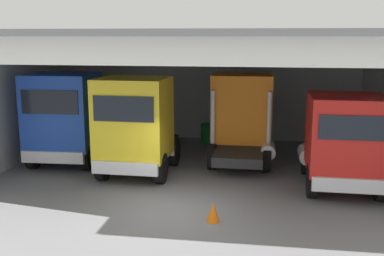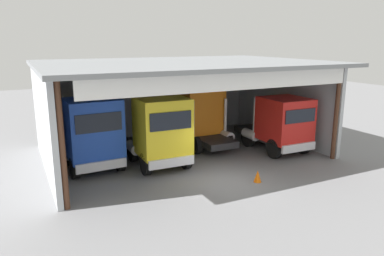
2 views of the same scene
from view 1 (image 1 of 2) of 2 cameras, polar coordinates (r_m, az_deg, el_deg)
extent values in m
plane|color=slate|center=(14.10, -2.17, -9.89)|extent=(80.00, 80.00, 0.00)
cube|color=#ADB2B7|center=(23.10, 2.43, 4.97)|extent=(14.64, 0.24, 5.09)
cube|color=#ADB2B7|center=(20.55, -19.99, 3.50)|extent=(0.24, 9.91, 5.09)
cube|color=gray|center=(17.50, 0.48, 11.62)|extent=(15.24, 11.01, 0.20)
cube|color=white|center=(12.72, -2.71, 9.69)|extent=(13.18, 0.12, 0.90)
cube|color=#1E47B7|center=(18.67, -15.72, 2.05)|extent=(2.61, 2.40, 2.91)
cube|color=black|center=(17.53, -17.23, 3.07)|extent=(2.14, 0.15, 0.87)
cube|color=silver|center=(17.90, -16.89, -3.49)|extent=(2.39, 0.26, 0.44)
cube|color=#232326|center=(20.44, -13.80, -1.42)|extent=(2.01, 3.03, 0.36)
cylinder|color=silver|center=(19.51, -11.20, 2.33)|extent=(0.18, 0.18, 3.19)
cylinder|color=silver|center=(20.31, -17.31, 2.38)|extent=(0.18, 0.18, 3.19)
cylinder|color=silver|center=(20.56, -17.07, -1.18)|extent=(0.61, 1.22, 0.56)
cylinder|color=black|center=(18.21, -12.74, -3.51)|extent=(0.34, 1.06, 1.05)
cylinder|color=black|center=(19.04, -19.06, -3.21)|extent=(0.34, 1.06, 1.05)
cylinder|color=black|center=(20.13, -10.81, -2.01)|extent=(0.34, 1.06, 1.05)
cylinder|color=black|center=(20.89, -16.63, -1.81)|extent=(0.34, 1.06, 1.05)
cube|color=yellow|center=(16.57, -7.21, 1.26)|extent=(2.48, 2.34, 2.86)
cube|color=black|center=(15.39, -8.52, 2.35)|extent=(2.08, 0.10, 0.86)
cube|color=silver|center=(15.80, -8.34, -4.97)|extent=(2.32, 0.20, 0.44)
cube|color=#232326|center=(18.61, -5.45, -2.31)|extent=(1.89, 3.38, 0.36)
cylinder|color=silver|center=(17.59, -2.53, 0.87)|extent=(0.18, 0.18, 2.72)
cylinder|color=silver|center=(18.18, -9.32, 1.07)|extent=(0.18, 0.18, 2.72)
cylinder|color=silver|center=(18.62, -8.97, -2.01)|extent=(0.58, 1.21, 0.56)
cylinder|color=black|center=(16.24, -3.91, -4.97)|extent=(0.32, 1.10, 1.10)
cylinder|color=black|center=(16.86, -11.02, -4.55)|extent=(0.32, 1.10, 1.10)
cylinder|color=black|center=(18.40, -2.22, -3.00)|extent=(0.32, 1.10, 1.10)
cylinder|color=black|center=(18.95, -8.57, -2.69)|extent=(0.32, 1.10, 1.10)
cube|color=orange|center=(19.08, 6.28, 2.44)|extent=(2.43, 2.32, 2.83)
cube|color=black|center=(20.17, 6.49, 4.33)|extent=(2.05, 0.08, 0.85)
cube|color=silver|center=(20.54, 6.37, -1.23)|extent=(2.29, 0.18, 0.44)
cube|color=#232326|center=(17.74, 5.89, -3.13)|extent=(1.83, 3.06, 0.36)
cylinder|color=silver|center=(17.96, 2.57, 0.63)|extent=(0.18, 0.18, 2.53)
cylinder|color=silver|center=(17.84, 9.51, 0.42)|extent=(0.18, 0.18, 2.53)
cylinder|color=silver|center=(17.98, 9.41, -2.64)|extent=(0.57, 1.20, 0.56)
cylinder|color=black|center=(19.93, 3.21, -2.01)|extent=(0.31, 1.02, 1.02)
cylinder|color=black|center=(19.83, 9.30, -2.21)|extent=(0.31, 1.02, 1.02)
cylinder|color=black|center=(17.87, 2.49, -3.57)|extent=(0.31, 1.02, 1.02)
cylinder|color=black|center=(17.76, 9.29, -3.81)|extent=(0.31, 1.02, 1.02)
cube|color=red|center=(15.58, 18.55, -0.64)|extent=(2.40, 2.53, 2.45)
cube|color=black|center=(14.27, 19.43, 0.00)|extent=(2.01, 0.08, 0.74)
cube|color=silver|center=(14.67, 19.00, -6.76)|extent=(2.25, 0.19, 0.44)
cube|color=#232326|center=(17.85, 17.28, -3.36)|extent=(1.82, 3.76, 0.36)
cylinder|color=silver|center=(17.17, 21.30, -0.40)|extent=(0.18, 0.18, 2.58)
cylinder|color=silver|center=(16.85, 14.20, -0.17)|extent=(0.18, 0.18, 2.58)
cylinder|color=silver|center=(17.42, 13.95, -3.13)|extent=(0.57, 1.21, 0.56)
cylinder|color=black|center=(15.67, 22.24, -6.42)|extent=(0.31, 1.11, 1.11)
cylinder|color=black|center=(15.33, 14.65, -6.31)|extent=(0.31, 1.11, 1.11)
cylinder|color=black|center=(18.07, 20.50, -3.98)|extent=(0.31, 1.11, 1.11)
cylinder|color=black|center=(17.78, 13.93, -3.83)|extent=(0.31, 1.11, 1.11)
cylinder|color=#197233|center=(22.45, 1.83, -0.63)|extent=(0.58, 0.58, 0.90)
cube|color=black|center=(23.29, -8.78, -0.20)|extent=(0.90, 0.60, 1.00)
cone|color=orange|center=(13.04, 2.64, -10.38)|extent=(0.36, 0.36, 0.56)
camera|label=2|loc=(11.14, -87.42, 7.32)|focal=34.28mm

